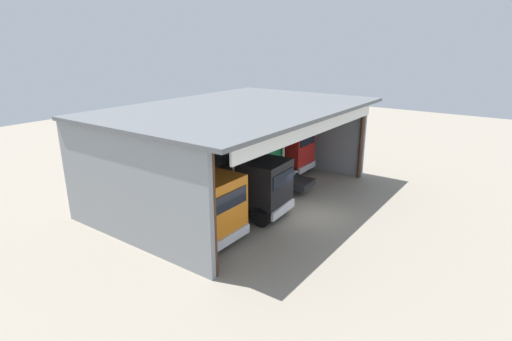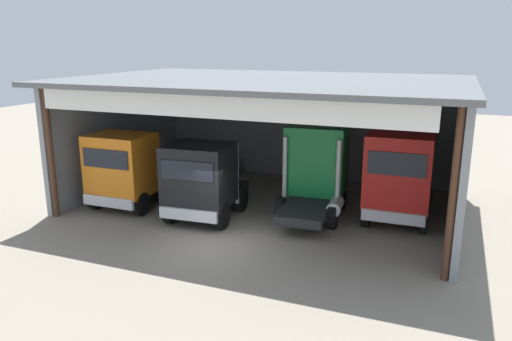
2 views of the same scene
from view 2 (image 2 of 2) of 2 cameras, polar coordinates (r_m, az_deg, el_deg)
ground_plane at (r=18.12m, az=-4.29°, el=-8.51°), size 80.00×80.00×0.00m
workshop_shed at (r=22.46m, az=2.36°, el=6.55°), size 16.44×11.21×5.65m
truck_orange_right_bay at (r=22.25m, az=-14.86°, el=0.13°), size 2.76×4.46×3.33m
truck_black_center_left_bay at (r=20.06m, az=-6.27°, el=-1.12°), size 2.90×4.75×3.22m
truck_green_left_bay at (r=20.90m, az=6.92°, el=0.18°), size 2.84×5.09×3.76m
truck_red_yard_outside at (r=20.24m, az=16.11°, el=-0.81°), size 2.67×4.49×3.72m
oil_drum at (r=25.86m, az=4.43°, el=-0.36°), size 0.58×0.58×0.89m
tool_cart at (r=27.15m, az=-2.98°, el=0.50°), size 0.90×0.60×1.00m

